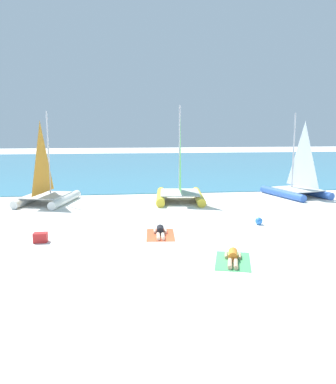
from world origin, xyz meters
The scene contains 11 objects.
ground_plane centered at (0.00, 10.00, 0.00)m, with size 120.00×120.00×0.00m, color white.
ocean_water centered at (0.00, 31.97, 0.03)m, with size 120.00×40.00×0.05m, color teal.
sailboat_white centered at (-6.38, 9.55, 0.77)m, with size 3.39×4.44×5.16m.
sailboat_yellow centered at (1.19, 9.32, 0.82)m, with size 3.18×4.52×5.52m.
sailboat_blue centered at (8.66, 9.96, 0.77)m, with size 3.43×4.45×5.14m.
towel_left centered at (-0.72, 2.12, 0.01)m, with size 1.10×1.90×0.01m, color #EA5933.
sunbather_left centered at (-0.71, 2.19, 0.13)m, with size 0.58×1.57×0.30m.
towel_right centered at (1.27, -1.28, 0.01)m, with size 1.10×1.90×0.01m, color #4CB266.
sunbather_right centered at (1.29, -1.22, 0.13)m, with size 0.81×1.55×0.30m.
beach_ball centered at (3.79, 3.29, 0.16)m, with size 0.32×0.32×0.32m, color #337FE5.
cooler_box centered at (-5.28, 1.69, 0.18)m, with size 0.50×0.36×0.36m, color red.
Camera 1 is at (-2.33, -13.13, 4.27)m, focal length 37.01 mm.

